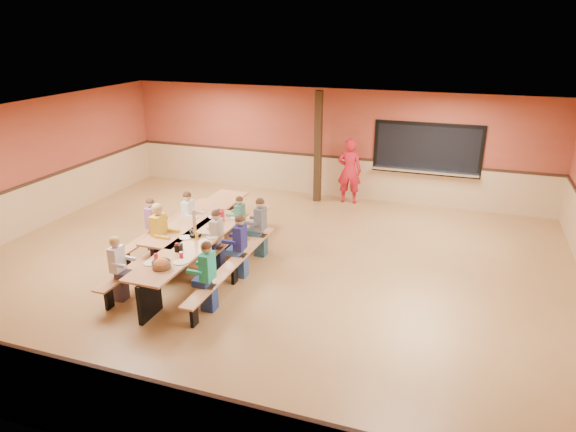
% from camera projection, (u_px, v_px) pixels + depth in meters
% --- Properties ---
extents(ground, '(12.00, 12.00, 0.00)m').
position_uv_depth(ground, '(266.00, 268.00, 10.33)').
color(ground, olive).
rests_on(ground, ground).
extents(room_envelope, '(12.04, 10.04, 3.02)m').
position_uv_depth(room_envelope, '(265.00, 236.00, 10.09)').
color(room_envelope, brown).
rests_on(room_envelope, ground).
extents(kitchen_pass_through, '(2.78, 0.28, 1.38)m').
position_uv_depth(kitchen_pass_through, '(427.00, 151.00, 13.39)').
color(kitchen_pass_through, black).
rests_on(kitchen_pass_through, ground).
extents(structural_post, '(0.18, 0.18, 3.00)m').
position_uv_depth(structural_post, '(318.00, 148.00, 13.75)').
color(structural_post, black).
rests_on(structural_post, ground).
extents(cafeteria_table_main, '(1.91, 3.70, 0.74)m').
position_uv_depth(cafeteria_table_main, '(194.00, 252.00, 9.81)').
color(cafeteria_table_main, '#B67548').
rests_on(cafeteria_table_main, ground).
extents(cafeteria_table_second, '(1.91, 3.70, 0.74)m').
position_uv_depth(cafeteria_table_second, '(200.00, 224.00, 11.15)').
color(cafeteria_table_second, '#B67548').
rests_on(cafeteria_table_second, ground).
extents(seated_child_white_left, '(0.36, 0.29, 1.19)m').
position_uv_depth(seated_child_white_left, '(118.00, 269.00, 8.96)').
color(seated_child_white_left, silver).
rests_on(seated_child_white_left, ground).
extents(seated_adult_yellow, '(0.44, 0.36, 1.35)m').
position_uv_depth(seated_adult_yellow, '(160.00, 237.00, 10.11)').
color(seated_adult_yellow, gold).
rests_on(seated_adult_yellow, ground).
extents(seated_child_grey_left, '(0.38, 0.31, 1.24)m').
position_uv_depth(seated_child_grey_left, '(189.00, 220.00, 11.14)').
color(seated_child_grey_left, silver).
rests_on(seated_child_grey_left, ground).
extents(seated_child_teal_right, '(0.39, 0.32, 1.25)m').
position_uv_depth(seated_child_teal_right, '(208.00, 277.00, 8.62)').
color(seated_child_teal_right, '#21A27B').
rests_on(seated_child_teal_right, ground).
extents(seated_child_navy_right, '(0.38, 0.31, 1.24)m').
position_uv_depth(seated_child_navy_right, '(240.00, 247.00, 9.79)').
color(seated_child_navy_right, navy).
rests_on(seated_child_navy_right, ground).
extents(seated_child_char_right, '(0.39, 0.32, 1.25)m').
position_uv_depth(seated_child_char_right, '(261.00, 228.00, 10.70)').
color(seated_child_char_right, '#4D5058').
rests_on(seated_child_char_right, ground).
extents(seated_child_purple_sec, '(0.36, 0.30, 1.19)m').
position_uv_depth(seated_child_purple_sec, '(152.00, 226.00, 10.87)').
color(seated_child_purple_sec, '#90588A').
rests_on(seated_child_purple_sec, ground).
extents(seated_child_green_sec, '(0.34, 0.28, 1.15)m').
position_uv_depth(seated_child_green_sec, '(240.00, 222.00, 11.12)').
color(seated_child_green_sec, '#3C7A61').
rests_on(seated_child_green_sec, ground).
extents(seated_child_tan_sec, '(0.37, 0.30, 1.22)m').
position_uv_depth(seated_child_tan_sec, '(217.00, 240.00, 10.13)').
color(seated_child_tan_sec, '#BAA794').
rests_on(seated_child_tan_sec, ground).
extents(standing_woman, '(0.68, 0.47, 1.78)m').
position_uv_depth(standing_woman, '(349.00, 171.00, 13.84)').
color(standing_woman, red).
rests_on(standing_woman, ground).
extents(punch_pitcher, '(0.16, 0.16, 0.22)m').
position_uv_depth(punch_pitcher, '(221.00, 216.00, 10.70)').
color(punch_pitcher, '#B21726').
rests_on(punch_pitcher, cafeteria_table_main).
extents(chip_bowl, '(0.32, 0.32, 0.15)m').
position_uv_depth(chip_bowl, '(161.00, 264.00, 8.65)').
color(chip_bowl, orange).
rests_on(chip_bowl, cafeteria_table_main).
extents(napkin_dispenser, '(0.10, 0.14, 0.13)m').
position_uv_depth(napkin_dispenser, '(179.00, 248.00, 9.29)').
color(napkin_dispenser, black).
rests_on(napkin_dispenser, cafeteria_table_main).
extents(condiment_mustard, '(0.06, 0.06, 0.17)m').
position_uv_depth(condiment_mustard, '(197.00, 236.00, 9.78)').
color(condiment_mustard, yellow).
rests_on(condiment_mustard, cafeteria_table_main).
extents(condiment_ketchup, '(0.06, 0.06, 0.17)m').
position_uv_depth(condiment_ketchup, '(177.00, 247.00, 9.26)').
color(condiment_ketchup, '#B2140F').
rests_on(condiment_ketchup, cafeteria_table_main).
extents(table_paddle, '(0.16, 0.16, 0.56)m').
position_uv_depth(table_paddle, '(195.00, 231.00, 9.88)').
color(table_paddle, black).
rests_on(table_paddle, cafeteria_table_main).
extents(place_settings, '(0.65, 3.30, 0.11)m').
position_uv_depth(place_settings, '(194.00, 239.00, 9.71)').
color(place_settings, beige).
rests_on(place_settings, cafeteria_table_main).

